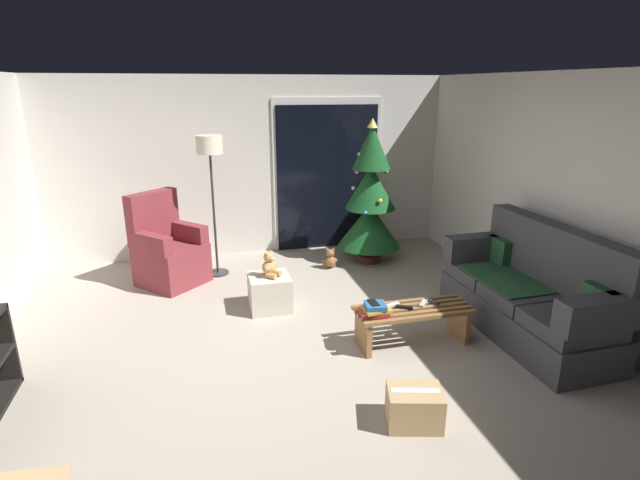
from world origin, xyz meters
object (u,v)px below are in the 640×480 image
object	(u,v)px
teddy_bear_chestnut_by_tree	(330,260)
armchair	(168,252)
ottoman	(270,292)
cardboard_box_taped_mid_floor	(414,407)
coffee_table	(413,319)
cell_phone	(373,302)
christmas_tree	(370,201)
remote_white	(392,305)
remote_silver	(423,303)
remote_black	(405,307)
teddy_bear_honey	(270,266)
remote_graphite	(432,301)
book_stack	(375,309)
floor_lamp	(210,159)
couch	(531,295)

from	to	relation	value
teddy_bear_chestnut_by_tree	armchair	bearing A→B (deg)	179.72
ottoman	teddy_bear_chestnut_by_tree	distance (m)	1.42
cardboard_box_taped_mid_floor	coffee_table	bearing A→B (deg)	66.45
cell_phone	teddy_bear_chestnut_by_tree	distance (m)	2.18
christmas_tree	remote_white	bearing A→B (deg)	-104.13
teddy_bear_chestnut_by_tree	remote_silver	bearing A→B (deg)	-80.36
remote_black	teddy_bear_honey	size ratio (longest dim) A/B	0.55
ottoman	teddy_bear_chestnut_by_tree	world-z (taller)	ottoman
remote_graphite	teddy_bear_chestnut_by_tree	xyz separation A→B (m)	(-0.46, 2.05, -0.25)
book_stack	teddy_bear_chestnut_by_tree	distance (m)	2.19
floor_lamp	teddy_bear_chestnut_by_tree	world-z (taller)	floor_lamp
couch	cardboard_box_taped_mid_floor	world-z (taller)	couch
remote_silver	armchair	distance (m)	3.19
floor_lamp	teddy_bear_honey	bearing A→B (deg)	-66.89
christmas_tree	teddy_bear_chestnut_by_tree	xyz separation A→B (m)	(-0.60, -0.16, -0.75)
floor_lamp	cardboard_box_taped_mid_floor	size ratio (longest dim) A/B	3.94
remote_graphite	cardboard_box_taped_mid_floor	xyz separation A→B (m)	(-0.70, -1.16, -0.24)
cell_phone	book_stack	bearing A→B (deg)	-54.54
couch	teddy_bear_chestnut_by_tree	bearing A→B (deg)	123.13
book_stack	cell_phone	distance (m)	0.07
coffee_table	armchair	size ratio (longest dim) A/B	0.97
christmas_tree	armchair	xyz separation A→B (m)	(-2.67, -0.15, -0.46)
floor_lamp	ottoman	size ratio (longest dim) A/B	4.05
teddy_bear_honey	remote_white	bearing A→B (deg)	-44.36
cell_phone	remote_black	bearing A→B (deg)	4.49
remote_silver	remote_white	xyz separation A→B (m)	(-0.30, 0.04, 0.00)
christmas_tree	cardboard_box_taped_mid_floor	xyz separation A→B (m)	(-0.85, -3.37, -0.73)
remote_silver	remote_black	xyz separation A→B (m)	(-0.21, -0.04, 0.00)
cardboard_box_taped_mid_floor	christmas_tree	bearing A→B (deg)	75.87
remote_white	floor_lamp	distance (m)	2.91
cardboard_box_taped_mid_floor	teddy_bear_honey	bearing A→B (deg)	108.32
remote_graphite	remote_silver	bearing A→B (deg)	-7.85
armchair	cardboard_box_taped_mid_floor	xyz separation A→B (m)	(1.82, -3.22, -0.26)
remote_black	teddy_bear_honey	world-z (taller)	teddy_bear_honey
christmas_tree	teddy_bear_chestnut_by_tree	size ratio (longest dim) A/B	6.85
armchair	floor_lamp	xyz separation A→B (m)	(0.59, 0.15, 1.10)
coffee_table	remote_white	world-z (taller)	remote_white
christmas_tree	ottoman	xyz separation A→B (m)	(-1.57, -1.20, -0.67)
remote_silver	remote_white	distance (m)	0.30
remote_black	cardboard_box_taped_mid_floor	xyz separation A→B (m)	(-0.39, -1.10, -0.24)
couch	remote_black	xyz separation A→B (m)	(-1.29, 0.10, -0.02)
cardboard_box_taped_mid_floor	cell_phone	bearing A→B (deg)	86.50
remote_silver	book_stack	size ratio (longest dim) A/B	0.54
remote_graphite	christmas_tree	xyz separation A→B (m)	(0.14, 2.21, 0.49)
coffee_table	remote_black	world-z (taller)	remote_black
teddy_bear_chestnut_by_tree	ottoman	bearing A→B (deg)	-132.99
book_stack	armchair	size ratio (longest dim) A/B	0.26
remote_graphite	teddy_bear_honey	world-z (taller)	teddy_bear_honey
remote_black	teddy_bear_honey	xyz separation A→B (m)	(-1.11, 1.06, 0.13)
teddy_bear_honey	teddy_bear_chestnut_by_tree	bearing A→B (deg)	47.44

